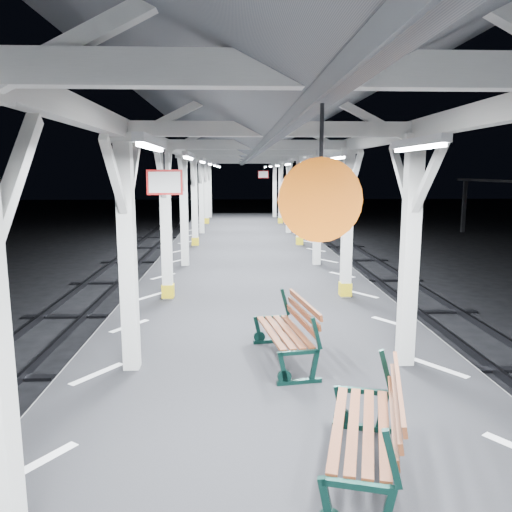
{
  "coord_description": "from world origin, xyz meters",
  "views": [
    {
      "loc": [
        -0.51,
        -8.93,
        3.82
      ],
      "look_at": [
        -0.09,
        0.56,
        2.2
      ],
      "focal_mm": 35.0,
      "sensor_mm": 36.0,
      "label": 1
    }
  ],
  "objects": [
    {
      "name": "platform",
      "position": [
        0.0,
        0.0,
        0.5
      ],
      "size": [
        6.0,
        50.0,
        1.0
      ],
      "primitive_type": "cube",
      "color": "black",
      "rests_on": "ground"
    },
    {
      "name": "hazard_stripes_right",
      "position": [
        2.45,
        0.0,
        1.0
      ],
      "size": [
        1.0,
        48.0,
        0.01
      ],
      "primitive_type": "cube",
      "color": "silver",
      "rests_on": "platform"
    },
    {
      "name": "ground",
      "position": [
        0.0,
        0.0,
        0.0
      ],
      "size": [
        120.0,
        120.0,
        0.0
      ],
      "primitive_type": "plane",
      "color": "black",
      "rests_on": "ground"
    },
    {
      "name": "bench_mid",
      "position": [
        0.32,
        -1.82,
        1.5
      ],
      "size": [
        0.89,
        1.79,
        0.93
      ],
      "rotation": [
        0.0,
        0.0,
        0.15
      ],
      "color": "black",
      "rests_on": "platform"
    },
    {
      "name": "hazard_stripes_left",
      "position": [
        -2.45,
        0.0,
        1.0
      ],
      "size": [
        1.0,
        48.0,
        0.01
      ],
      "primitive_type": "cube",
      "color": "silver",
      "rests_on": "platform"
    },
    {
      "name": "canopy",
      "position": [
        0.0,
        -0.02,
        4.56
      ],
      "size": [
        5.4,
        49.0,
        4.65
      ],
      "color": "silver",
      "rests_on": "platform"
    },
    {
      "name": "bench_near",
      "position": [
        0.75,
        -4.73,
        1.51
      ],
      "size": [
        1.09,
        1.87,
        0.96
      ],
      "rotation": [
        0.0,
        0.0,
        -0.27
      ],
      "color": "black",
      "rests_on": "platform"
    }
  ]
}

